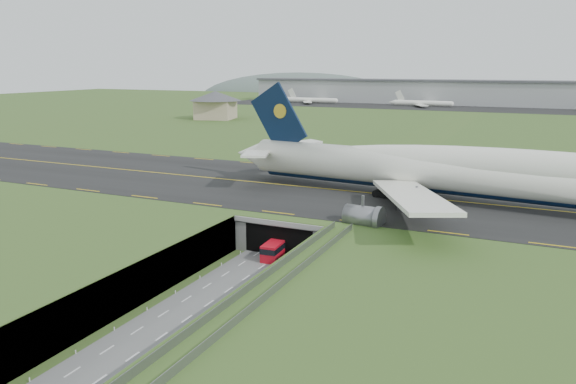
% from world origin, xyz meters
% --- Properties ---
extents(ground, '(900.00, 900.00, 0.00)m').
position_xyz_m(ground, '(0.00, 0.00, 0.00)').
color(ground, '#385D25').
rests_on(ground, ground).
extents(airfield_deck, '(800.00, 800.00, 6.00)m').
position_xyz_m(airfield_deck, '(0.00, 0.00, 3.00)').
color(airfield_deck, gray).
rests_on(airfield_deck, ground).
extents(trench_road, '(12.00, 75.00, 0.20)m').
position_xyz_m(trench_road, '(0.00, -7.50, 0.10)').
color(trench_road, slate).
rests_on(trench_road, ground).
extents(taxiway, '(800.00, 44.00, 0.18)m').
position_xyz_m(taxiway, '(0.00, 33.00, 6.09)').
color(taxiway, black).
rests_on(taxiway, airfield_deck).
extents(tunnel_portal, '(17.00, 22.30, 6.00)m').
position_xyz_m(tunnel_portal, '(0.00, 16.71, 3.33)').
color(tunnel_portal, gray).
rests_on(tunnel_portal, ground).
extents(guideway, '(3.00, 53.00, 7.05)m').
position_xyz_m(guideway, '(11.00, -19.11, 5.32)').
color(guideway, '#A8A8A3').
rests_on(guideway, ground).
extents(jumbo_jet, '(104.98, 65.33, 21.71)m').
position_xyz_m(jumbo_jet, '(26.67, 32.11, 11.86)').
color(jumbo_jet, white).
rests_on(jumbo_jet, ground).
extents(shuttle_tram, '(3.04, 6.98, 2.80)m').
position_xyz_m(shuttle_tram, '(-0.02, 6.82, 1.55)').
color(shuttle_tram, red).
rests_on(shuttle_tram, ground).
extents(service_building, '(28.58, 28.58, 12.89)m').
position_xyz_m(service_building, '(-102.09, 153.96, 13.64)').
color(service_building, '#C3AB8D').
rests_on(service_building, ground).
extents(cargo_terminal, '(320.00, 67.00, 15.60)m').
position_xyz_m(cargo_terminal, '(-0.20, 299.41, 13.96)').
color(cargo_terminal, '#B2B2B2').
rests_on(cargo_terminal, ground).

